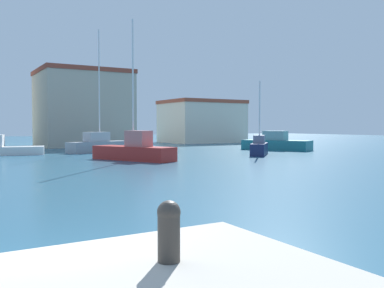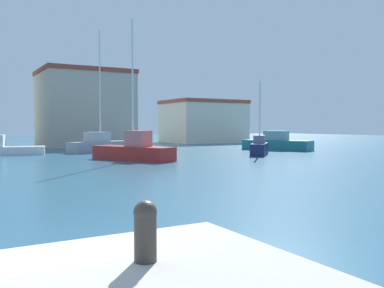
# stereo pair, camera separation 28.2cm
# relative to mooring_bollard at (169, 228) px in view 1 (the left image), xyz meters

# --- Properties ---
(water) EXTENTS (160.00, 160.00, 0.00)m
(water) POSITION_rel_mooring_bollard_xyz_m (14.11, 22.35, -1.36)
(water) COLOR #285670
(water) RESTS_ON ground
(mooring_bollard) EXTENTS (0.25, 0.25, 0.64)m
(mooring_bollard) POSITION_rel_mooring_bollard_xyz_m (0.00, 0.00, 0.00)
(mooring_bollard) COLOR #38332D
(mooring_bollard) RESTS_ON pier_quay
(sailboat_grey_far_right) EXTENTS (6.58, 3.88, 11.27)m
(sailboat_grey_far_right) POSITION_rel_mooring_bollard_xyz_m (10.36, 34.11, -0.63)
(sailboat_grey_far_right) COLOR gray
(sailboat_grey_far_right) RESTS_ON water
(sailboat_red_near_pier) EXTENTS (4.33, 6.61, 9.89)m
(sailboat_red_near_pier) POSITION_rel_mooring_bollard_xyz_m (9.54, 23.80, -0.66)
(sailboat_red_near_pier) COLOR #B22823
(sailboat_red_near_pier) RESTS_ON water
(sailboat_navy_outer_mooring) EXTENTS (3.81, 3.83, 6.14)m
(sailboat_navy_outer_mooring) POSITION_rel_mooring_bollard_xyz_m (20.57, 23.42, -0.71)
(sailboat_navy_outer_mooring) COLOR #19234C
(sailboat_navy_outer_mooring) RESTS_ON water
(motorboat_teal_inner_mooring) EXTENTS (4.95, 7.06, 1.93)m
(motorboat_teal_inner_mooring) POSITION_rel_mooring_bollard_xyz_m (26.65, 28.15, -0.71)
(motorboat_teal_inner_mooring) COLOR #1E707A
(motorboat_teal_inner_mooring) RESTS_ON water
(yacht_club) EXTENTS (10.33, 9.28, 9.06)m
(yacht_club) POSITION_rel_mooring_bollard_xyz_m (12.50, 46.73, 3.18)
(yacht_club) COLOR #B2A893
(yacht_club) RESTS_ON ground
(waterfront_apartments) EXTENTS (10.70, 8.81, 6.14)m
(waterfront_apartments) POSITION_rel_mooring_bollard_xyz_m (30.64, 48.80, 1.72)
(waterfront_apartments) COLOR beige
(waterfront_apartments) RESTS_ON ground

